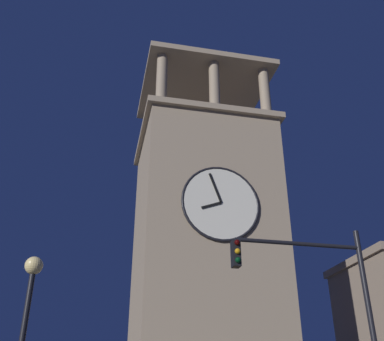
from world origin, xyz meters
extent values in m
cube|color=gray|center=(-3.75, -5.57, 9.00)|extent=(8.17, 7.96, 17.99)
cube|color=gray|center=(-3.75, -5.57, 18.19)|extent=(8.77, 8.56, 0.40)
cylinder|color=gray|center=(-7.23, -2.19, 20.33)|extent=(0.70, 0.70, 3.88)
cylinder|color=gray|center=(-3.75, -2.19, 20.33)|extent=(0.70, 0.70, 3.88)
cylinder|color=gray|center=(-0.26, -2.19, 20.33)|extent=(0.70, 0.70, 3.88)
cylinder|color=gray|center=(-7.23, -8.95, 20.33)|extent=(0.70, 0.70, 3.88)
cylinder|color=gray|center=(-3.75, -8.95, 20.33)|extent=(0.70, 0.70, 3.88)
cylinder|color=gray|center=(-0.26, -8.95, 20.33)|extent=(0.70, 0.70, 3.88)
cube|color=gray|center=(-3.75, -5.57, 22.47)|extent=(8.77, 8.56, 0.40)
cylinder|color=black|center=(-3.75, -5.57, 23.78)|extent=(0.12, 0.12, 2.22)
cylinder|color=silver|center=(-3.75, -1.53, 11.81)|extent=(4.36, 0.12, 4.36)
torus|color=black|center=(-3.75, -1.51, 11.81)|extent=(4.52, 0.16, 4.52)
cube|color=black|center=(-3.18, -1.43, 11.60)|extent=(1.17, 0.06, 0.52)
cube|color=black|center=(-3.43, -1.43, 12.68)|extent=(0.74, 0.06, 1.78)
cylinder|color=black|center=(-2.98, 9.28, 5.96)|extent=(3.85, 0.12, 0.12)
cube|color=black|center=(-1.05, 9.28, 5.53)|extent=(0.22, 0.30, 0.75)
sphere|color=#360505|center=(-1.05, 9.46, 5.81)|extent=(0.16, 0.16, 0.16)
sphere|color=orange|center=(-1.05, 9.46, 5.56)|extent=(0.16, 0.16, 0.16)
sphere|color=#063316|center=(-1.05, 9.46, 5.31)|extent=(0.16, 0.16, 0.16)
sphere|color=#F9DB8C|center=(4.23, 9.62, 4.81)|extent=(0.44, 0.44, 0.44)
camera|label=1|loc=(2.75, 21.26, 1.75)|focal=43.08mm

